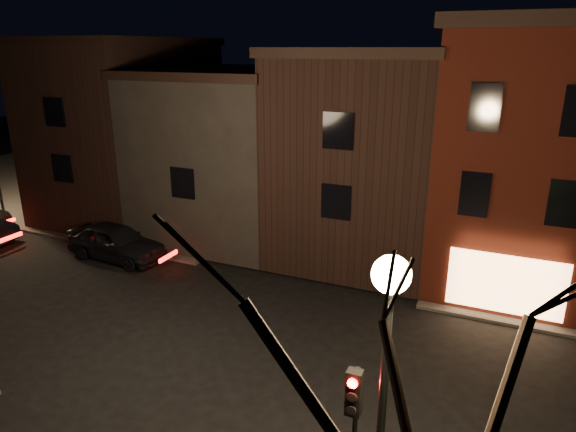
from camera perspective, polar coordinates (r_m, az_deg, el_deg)
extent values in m
plane|color=black|center=(17.85, -5.60, -14.09)|extent=(120.00, 120.00, 0.00)
cube|color=#2D2B28|center=(44.09, -15.68, 5.19)|extent=(30.00, 30.00, 0.12)
cube|color=#4B160D|center=(22.96, 24.50, 5.55)|extent=(6.00, 8.00, 10.00)
cube|color=black|center=(22.55, 26.33, 18.64)|extent=(6.50, 8.50, 0.50)
cube|color=#F3AB6D|center=(20.18, 23.02, -6.98)|extent=(4.00, 0.12, 2.20)
cube|color=black|center=(24.80, 9.20, 6.62)|extent=(7.00, 10.00, 9.00)
cube|color=black|center=(24.31, 9.78, 17.53)|extent=(7.30, 10.30, 0.40)
cube|color=black|center=(27.60, -5.63, 6.88)|extent=(7.50, 10.00, 8.00)
cube|color=black|center=(27.09, -5.92, 15.62)|extent=(7.80, 10.30, 0.40)
cube|color=black|center=(31.63, -17.35, 8.99)|extent=(7.00, 10.00, 9.50)
cube|color=black|center=(31.29, -18.24, 17.95)|extent=(7.30, 10.30, 0.40)
sphere|color=#FFD18C|center=(7.87, 11.41, -6.40)|extent=(0.60, 0.60, 0.60)
cube|color=black|center=(9.66, 7.34, -18.89)|extent=(0.28, 0.22, 0.90)
cylinder|color=#FF0C07|center=(9.40, 7.19, -17.95)|extent=(0.18, 0.06, 0.18)
cylinder|color=black|center=(9.57, 7.12, -19.30)|extent=(0.18, 0.06, 0.18)
cylinder|color=black|center=(9.74, 7.05, -20.61)|extent=(0.18, 0.06, 0.18)
imported|color=black|center=(25.41, -18.58, -2.71)|extent=(5.08, 2.30, 1.69)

